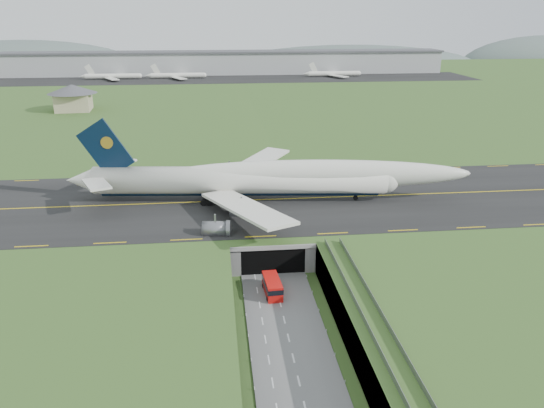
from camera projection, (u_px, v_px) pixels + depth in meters
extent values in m
plane|color=#3B5F26|center=(278.00, 296.00, 91.91)|extent=(900.00, 900.00, 0.00)
cube|color=gray|center=(278.00, 280.00, 90.89)|extent=(800.00, 800.00, 6.00)
cube|color=slate|center=(284.00, 319.00, 84.86)|extent=(12.00, 75.00, 0.20)
cube|color=black|center=(261.00, 200.00, 120.70)|extent=(800.00, 44.00, 0.18)
cube|color=gray|center=(267.00, 225.00, 107.81)|extent=(16.00, 22.00, 1.00)
cube|color=gray|center=(233.00, 238.00, 107.95)|extent=(2.00, 22.00, 6.00)
cube|color=gray|center=(301.00, 235.00, 109.37)|extent=(2.00, 22.00, 6.00)
cube|color=black|center=(270.00, 249.00, 104.15)|extent=(12.00, 12.00, 5.00)
cube|color=#A8A8A3|center=(273.00, 247.00, 97.44)|extent=(17.00, 0.50, 0.80)
cube|color=#A8A8A3|center=(373.00, 321.00, 73.76)|extent=(3.00, 53.00, 0.50)
cube|color=gray|center=(363.00, 317.00, 73.36)|extent=(0.06, 53.00, 1.00)
cube|color=gray|center=(383.00, 316.00, 73.64)|extent=(0.06, 53.00, 1.00)
cylinder|color=#A8A8A3|center=(393.00, 384.00, 65.89)|extent=(0.90, 0.90, 5.60)
cylinder|color=#A8A8A3|center=(366.00, 330.00, 77.11)|extent=(0.90, 0.90, 5.60)
cylinder|color=#A8A8A3|center=(347.00, 289.00, 88.33)|extent=(0.90, 0.90, 5.60)
cylinder|color=white|center=(240.00, 180.00, 118.69)|extent=(65.69, 12.76, 6.16)
sphere|color=white|center=(386.00, 180.00, 118.87)|extent=(6.61, 6.61, 6.03)
cone|color=white|center=(81.00, 180.00, 118.48)|extent=(7.29, 6.50, 5.85)
ellipsoid|color=white|center=(319.00, 174.00, 118.32)|extent=(68.31, 12.55, 6.46)
ellipsoid|color=black|center=(382.00, 176.00, 118.61)|extent=(4.56, 3.12, 2.15)
cylinder|color=black|center=(240.00, 190.00, 119.50)|extent=(62.07, 8.88, 2.59)
cube|color=white|center=(251.00, 165.00, 133.50)|extent=(22.33, 27.31, 2.59)
cube|color=white|center=(115.00, 165.00, 124.81)|extent=(9.49, 11.21, 0.99)
cube|color=white|center=(246.00, 208.00, 104.55)|extent=(17.95, 29.05, 2.59)
cube|color=white|center=(96.00, 184.00, 111.24)|extent=(8.00, 11.44, 0.99)
cube|color=black|center=(106.00, 149.00, 116.07)|extent=(12.23, 1.82, 13.61)
cylinder|color=gold|center=(107.00, 142.00, 115.58)|extent=(2.75, 0.94, 2.69)
cylinder|color=slate|center=(245.00, 184.00, 128.62)|extent=(5.30, 3.67, 3.17)
cylinder|color=slate|center=(229.00, 173.00, 138.09)|extent=(5.30, 3.67, 3.17)
cylinder|color=slate|center=(242.00, 211.00, 111.44)|extent=(5.30, 3.67, 3.17)
cylinder|color=slate|center=(216.00, 229.00, 101.91)|extent=(5.30, 3.67, 3.17)
cylinder|color=black|center=(356.00, 198.00, 120.29)|extent=(1.10, 0.59, 1.06)
cube|color=black|center=(221.00, 197.00, 120.07)|extent=(6.42, 7.28, 1.35)
cube|color=red|center=(272.00, 286.00, 91.90)|extent=(3.05, 7.08, 2.77)
cube|color=black|center=(272.00, 283.00, 91.71)|extent=(3.11, 7.17, 0.92)
cube|color=black|center=(272.00, 292.00, 92.29)|extent=(2.83, 6.61, 0.46)
cylinder|color=black|center=(268.00, 299.00, 89.93)|extent=(0.38, 0.85, 0.83)
cylinder|color=black|center=(263.00, 286.00, 94.20)|extent=(0.38, 0.85, 0.83)
cylinder|color=black|center=(282.00, 298.00, 90.32)|extent=(0.38, 0.85, 0.83)
cylinder|color=black|center=(277.00, 285.00, 94.59)|extent=(0.38, 0.85, 0.83)
cube|color=tan|center=(74.00, 102.00, 230.10)|extent=(15.19, 15.19, 7.54)
cone|color=#4C4C51|center=(72.00, 89.00, 228.18)|extent=(22.28, 22.28, 3.77)
cube|color=#B2B2B2|center=(227.00, 63.00, 367.84)|extent=(300.00, 22.00, 15.00)
cube|color=#4C4C51|center=(227.00, 52.00, 365.29)|extent=(302.00, 24.00, 1.20)
cube|color=black|center=(229.00, 79.00, 342.29)|extent=(320.00, 50.00, 0.08)
cylinder|color=white|center=(113.00, 76.00, 338.78)|extent=(34.00, 3.20, 3.20)
cylinder|color=white|center=(178.00, 75.00, 342.95)|extent=(34.00, 3.20, 3.20)
cylinder|color=white|center=(334.00, 74.00, 353.37)|extent=(34.00, 3.20, 3.20)
ellipsoid|color=#52625D|center=(24.00, 72.00, 477.13)|extent=(220.00, 77.00, 56.00)
ellipsoid|color=#52625D|center=(349.00, 69.00, 507.49)|extent=(260.00, 91.00, 44.00)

